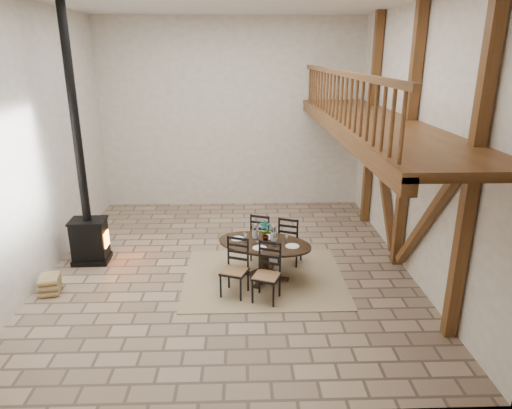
{
  "coord_description": "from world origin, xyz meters",
  "views": [
    {
      "loc": [
        0.26,
        -8.39,
        4.08
      ],
      "look_at": [
        0.54,
        0.4,
        1.16
      ],
      "focal_mm": 32.0,
      "sensor_mm": 36.0,
      "label": 1
    }
  ],
  "objects_px": {
    "log_stack": "(50,284)",
    "log_basket": "(83,248)",
    "wood_stove": "(86,210)",
    "dining_table": "(264,258)"
  },
  "relations": [
    {
      "from": "log_basket",
      "to": "log_stack",
      "type": "relative_size",
      "value": 0.91
    },
    {
      "from": "wood_stove",
      "to": "log_basket",
      "type": "relative_size",
      "value": 10.96
    },
    {
      "from": "log_basket",
      "to": "log_stack",
      "type": "distance_m",
      "value": 1.59
    },
    {
      "from": "dining_table",
      "to": "log_basket",
      "type": "relative_size",
      "value": 4.83
    },
    {
      "from": "log_basket",
      "to": "log_stack",
      "type": "height_order",
      "value": "log_basket"
    },
    {
      "from": "log_stack",
      "to": "wood_stove",
      "type": "bearing_deg",
      "value": 75.29
    },
    {
      "from": "log_stack",
      "to": "log_basket",
      "type": "bearing_deg",
      "value": 87.83
    },
    {
      "from": "dining_table",
      "to": "wood_stove",
      "type": "relative_size",
      "value": 0.44
    },
    {
      "from": "dining_table",
      "to": "log_basket",
      "type": "distance_m",
      "value": 3.96
    },
    {
      "from": "log_basket",
      "to": "log_stack",
      "type": "xyz_separation_m",
      "value": [
        -0.06,
        -1.59,
        0.0
      ]
    }
  ]
}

